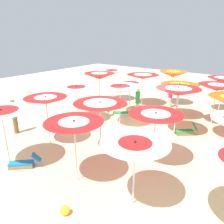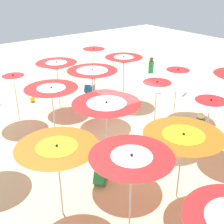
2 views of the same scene
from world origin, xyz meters
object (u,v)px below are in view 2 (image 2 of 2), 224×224
Objects in this scene: beachgoer_1 at (198,134)px; beach_ball at (32,99)px; beachgoer_0 at (151,72)px; beach_umbrella_12 at (106,108)px; beach_umbrella_13 at (52,92)px; lounger_0 at (102,174)px; beach_umbrella_4 at (94,52)px; beach_umbrella_3 at (124,60)px; beach_umbrella_17 at (57,153)px; beach_umbrella_16 at (131,162)px; lounger_2 at (89,89)px; beach_umbrella_11 at (183,140)px; beach_umbrella_9 at (57,66)px; beach_umbrella_2 at (178,73)px; beach_umbrella_8 at (92,74)px; beach_umbrella_7 at (157,87)px; beach_umbrella_6 at (210,104)px; beach_umbrella_14 at (14,79)px; lounger_1 at (196,136)px.

beachgoer_1 reaches higher than beach_ball.
beachgoer_0 reaches higher than beach_ball.
beach_umbrella_12 reaches higher than beachgoer_1.
beach_umbrella_13 is 3.94m from lounger_0.
beach_umbrella_3 is at bearing 98.30° from beach_umbrella_4.
beach_umbrella_4 is at bearing -129.78° from beach_umbrella_17.
beach_umbrella_16 reaches higher than lounger_2.
beach_umbrella_11 is 9.46m from beachgoer_0.
beach_umbrella_4 is at bearing -161.37° from beach_umbrella_9.
beach_umbrella_2 is 5.17m from beach_umbrella_4.
beach_umbrella_7 is at bearing 109.39° from beach_umbrella_8.
beachgoer_1 is (0.57, 0.06, -0.99)m from beach_umbrella_6.
beachgoer_0 is (-6.77, -4.85, -1.33)m from beach_umbrella_12.
beachgoer_1 is at bearing 155.65° from beach_umbrella_12.
lounger_2 is 0.63× the size of beachgoer_1.
beach_umbrella_13 is at bearing -83.47° from beach_umbrella_12.
lounger_2 is at bearing -118.86° from beach_umbrella_12.
beach_umbrella_13 is (3.99, -4.44, 0.06)m from beach_umbrella_6.
beach_umbrella_17 is at bearing -25.82° from beach_umbrella_11.
beach_umbrella_13 reaches higher than beachgoer_1.
beach_umbrella_16 is (1.20, 2.60, -0.10)m from beach_umbrella_12.
beach_umbrella_12 is 1.17× the size of beach_umbrella_14.
beach_umbrella_4 is 9.97m from beach_umbrella_17.
beach_umbrella_11 is at bearing 108.74° from beach_umbrella_12.
beach_umbrella_12 reaches higher than beach_umbrella_13.
beach_ball is (-1.35, -1.56, -1.82)m from beach_umbrella_14.
beach_umbrella_6 is 1.17× the size of beachgoer_0.
lounger_2 is 3.68m from beachgoer_0.
beachgoer_0 is (-1.43, -3.15, -1.00)m from beach_umbrella_2.
beach_umbrella_16 is at bearing 38.38° from beach_umbrella_7.
beach_umbrella_9 reaches higher than lounger_2.
beach_umbrella_9 is at bearing -121.74° from beach_umbrella_13.
beach_umbrella_12 reaches higher than beach_umbrella_8.
beach_umbrella_8 is at bearing -109.72° from lounger_1.
beach_umbrella_16 is at bearing 80.59° from beach_ball.
beach_umbrella_11 is (2.81, 1.11, 0.06)m from beach_umbrella_6.
beach_umbrella_17 is (3.55, 6.71, -0.08)m from beach_umbrella_9.
beach_umbrella_7 is 2.13× the size of lounger_2.
beach_umbrella_3 is at bearing -117.47° from beach_umbrella_11.
beach_umbrella_7 is 1.03× the size of beach_umbrella_9.
beach_umbrella_16 is 4.61m from beachgoer_1.
beach_umbrella_13 is (1.18, -5.55, 0.01)m from beach_umbrella_11.
beach_umbrella_7 reaches higher than beach_umbrella_11.
beach_umbrella_8 is 4.26m from beach_ball.
beach_umbrella_2 is at bearing 148.40° from beach_umbrella_14.
lounger_0 is at bearing -140.36° from beachgoer_0.
beach_umbrella_6 is at bearing 108.34° from beach_umbrella_9.
beach_umbrella_12 is at bearing -162.56° from lounger_2.
beach_umbrella_17 is at bearing -143.55° from beachgoer_0.
beach_umbrella_11 reaches higher than beachgoer_1.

